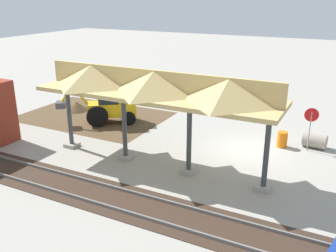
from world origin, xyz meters
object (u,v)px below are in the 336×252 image
(stop_sign, at_px, (311,120))
(concrete_pipe, at_px, (315,140))
(traffic_barrel, at_px, (282,139))
(backhoe, at_px, (109,105))

(stop_sign, distance_m, concrete_pipe, 1.53)
(traffic_barrel, bearing_deg, concrete_pipe, -155.58)
(traffic_barrel, bearing_deg, backhoe, 4.85)
(stop_sign, height_order, traffic_barrel, stop_sign)
(stop_sign, distance_m, backhoe, 12.67)
(backhoe, height_order, traffic_barrel, backhoe)
(concrete_pipe, xyz_separation_m, traffic_barrel, (1.66, 0.75, 0.02))
(concrete_pipe, bearing_deg, traffic_barrel, 24.42)
(stop_sign, height_order, backhoe, backhoe)
(backhoe, xyz_separation_m, concrete_pipe, (-12.90, -1.71, -0.84))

